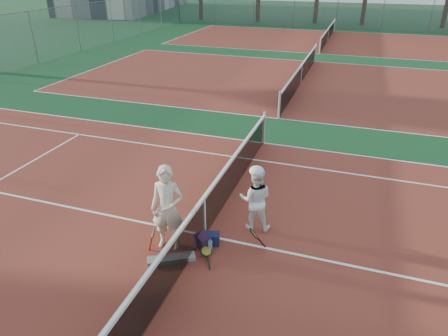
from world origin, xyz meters
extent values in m
plane|color=#0F371B|center=(0.00, 0.00, 0.00)|extent=(130.00, 130.00, 0.00)
cube|color=maroon|center=(0.00, 0.00, 0.00)|extent=(23.77, 10.97, 0.01)
cube|color=maroon|center=(0.00, 13.50, 0.00)|extent=(23.77, 10.97, 0.01)
cube|color=maroon|center=(0.00, 27.00, 0.00)|extent=(23.77, 10.97, 0.01)
imported|color=beige|center=(-0.58, -0.57, 0.95)|extent=(0.76, 0.57, 1.89)
imported|color=white|center=(0.97, 0.66, 0.75)|extent=(0.83, 0.70, 1.51)
cube|color=#101532|center=(0.24, -0.23, 0.13)|extent=(0.38, 0.31, 0.27)
cube|color=black|center=(0.10, -0.38, 0.14)|extent=(0.42, 0.40, 0.28)
cube|color=slate|center=(-0.34, -1.02, 0.05)|extent=(0.95, 0.68, 0.10)
cylinder|color=#C9EAFF|center=(0.33, -0.53, 0.15)|extent=(0.09, 0.09, 0.30)
cylinder|color=#382314|center=(-2.36, 37.62, 2.24)|extent=(0.44, 0.44, 4.49)
camera|label=1|loc=(2.73, -6.73, 5.40)|focal=32.00mm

